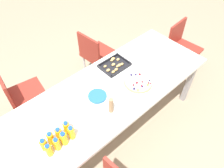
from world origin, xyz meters
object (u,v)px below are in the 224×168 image
at_px(napkin_stack, 153,39).
at_px(chair_far_right, 96,53).
at_px(juice_bottle_5, 51,138).
at_px(fruit_pizza, 138,82).
at_px(chair_end, 181,45).
at_px(juice_bottle_0, 49,150).
at_px(snack_tray, 114,65).
at_px(juice_bottle_1, 57,144).
at_px(juice_bottle_4, 44,145).
at_px(party_table, 103,98).
at_px(juice_bottle_6, 59,134).
at_px(chair_far_left, 20,94).
at_px(juice_bottle_3, 72,133).
at_px(juice_bottle_7, 67,128).
at_px(juice_bottle_2, 64,138).
at_px(cardboard_tube, 111,106).
at_px(plate_stack, 97,96).

bearing_deg(napkin_stack, chair_far_right, 134.65).
bearing_deg(juice_bottle_5, fruit_pizza, -1.02).
distance_m(chair_end, napkin_stack, 0.58).
height_order(juice_bottle_5, fruit_pizza, juice_bottle_5).
bearing_deg(juice_bottle_0, snack_tray, 20.82).
height_order(juice_bottle_1, juice_bottle_4, juice_bottle_1).
xyz_separation_m(party_table, juice_bottle_5, (-0.67, -0.12, 0.13)).
bearing_deg(juice_bottle_6, chair_end, 5.84).
bearing_deg(juice_bottle_0, juice_bottle_1, 0.12).
bearing_deg(chair_far_left, fruit_pizza, 53.09).
xyz_separation_m(juice_bottle_1, juice_bottle_6, (0.06, 0.07, -0.00)).
relative_size(chair_far_right, napkin_stack, 5.53).
bearing_deg(party_table, juice_bottle_5, -170.01).
relative_size(juice_bottle_1, fruit_pizza, 0.47).
bearing_deg(juice_bottle_3, juice_bottle_7, 90.89).
relative_size(juice_bottle_2, juice_bottle_6, 1.08).
relative_size(fruit_pizza, cardboard_tube, 1.75).
height_order(juice_bottle_2, fruit_pizza, juice_bottle_2).
distance_m(chair_end, juice_bottle_5, 2.28).
distance_m(chair_far_left, cardboard_tube, 1.20).
height_order(party_table, chair_end, chair_end).
height_order(plate_stack, cardboard_tube, cardboard_tube).
distance_m(juice_bottle_2, juice_bottle_6, 0.07).
bearing_deg(juice_bottle_6, juice_bottle_3, -38.86).
height_order(juice_bottle_0, juice_bottle_6, same).
height_order(chair_far_right, juice_bottle_4, juice_bottle_4).
distance_m(juice_bottle_1, juice_bottle_3, 0.15).
xyz_separation_m(juice_bottle_0, juice_bottle_5, (0.07, 0.08, 0.00)).
height_order(juice_bottle_4, juice_bottle_5, juice_bottle_5).
bearing_deg(chair_end, plate_stack, -1.27).
height_order(juice_bottle_2, juice_bottle_5, juice_bottle_2).
height_order(juice_bottle_6, juice_bottle_7, juice_bottle_7).
bearing_deg(napkin_stack, juice_bottle_1, -165.52).
relative_size(chair_far_left, juice_bottle_0, 5.96).
distance_m(party_table, juice_bottle_7, 0.54).
bearing_deg(chair_end, juice_bottle_7, 1.59).
height_order(party_table, juice_bottle_4, juice_bottle_4).
xyz_separation_m(juice_bottle_4, juice_bottle_5, (0.07, 0.01, 0.01)).
height_order(chair_far_right, fruit_pizza, chair_far_right).
relative_size(chair_far_right, juice_bottle_0, 5.96).
height_order(juice_bottle_1, juice_bottle_2, juice_bottle_2).
height_order(juice_bottle_4, juice_bottle_6, juice_bottle_6).
bearing_deg(juice_bottle_2, chair_far_right, 41.19).
distance_m(chair_far_right, cardboard_tube, 1.24).
bearing_deg(party_table, chair_far_left, 125.13).
relative_size(juice_bottle_3, fruit_pizza, 0.49).
bearing_deg(napkin_stack, juice_bottle_0, -166.10).
bearing_deg(chair_far_right, cardboard_tube, -37.59).
xyz_separation_m(chair_far_left, juice_bottle_5, (-0.09, -0.94, 0.32)).
xyz_separation_m(chair_far_left, napkin_stack, (1.66, -0.57, 0.26)).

